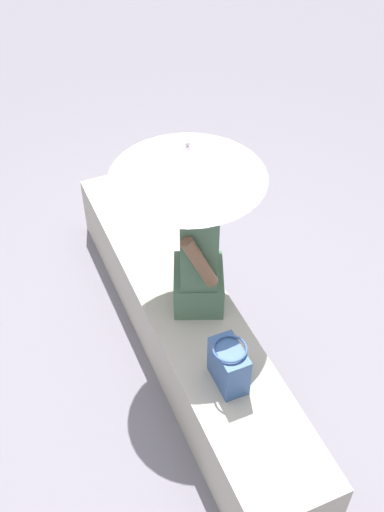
% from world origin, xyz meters
% --- Properties ---
extents(ground_plane, '(14.00, 14.00, 0.00)m').
position_xyz_m(ground_plane, '(0.00, 0.00, 0.00)').
color(ground_plane, slate).
extents(stone_bench, '(2.73, 0.50, 0.45)m').
position_xyz_m(stone_bench, '(0.00, 0.00, 0.22)').
color(stone_bench, '#A8A093').
rests_on(stone_bench, ground).
extents(person_seated, '(0.51, 0.39, 0.90)m').
position_xyz_m(person_seated, '(-0.01, -0.08, 0.83)').
color(person_seated, '#47664C').
rests_on(person_seated, stone_bench).
extents(parasol, '(0.81, 0.81, 1.05)m').
position_xyz_m(parasol, '(0.07, -0.05, 1.37)').
color(parasol, '#B7B7BC').
rests_on(parasol, stone_bench).
extents(handbag_black, '(0.24, 0.18, 0.27)m').
position_xyz_m(handbag_black, '(-0.60, 0.02, 0.58)').
color(handbag_black, '#335184').
rests_on(handbag_black, stone_bench).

